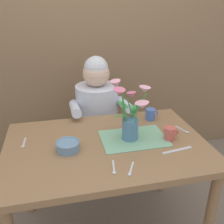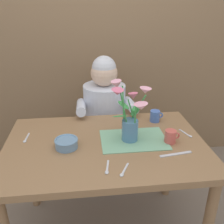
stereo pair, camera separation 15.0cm
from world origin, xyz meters
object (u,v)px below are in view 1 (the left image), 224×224
object	(u,v)px
flower_vase	(130,115)
ceramic_bowl	(68,146)
seated_person	(98,124)
tea_cup	(150,114)
dinner_knife	(177,150)
coffee_cup	(170,133)

from	to	relation	value
flower_vase	ceramic_bowl	xyz separation A→B (m)	(-0.38, -0.05, -0.13)
seated_person	ceramic_bowl	size ratio (longest dim) A/B	8.35
seated_person	tea_cup	world-z (taller)	seated_person
flower_vase	ceramic_bowl	world-z (taller)	flower_vase
seated_person	flower_vase	size ratio (longest dim) A/B	3.14
dinner_knife	tea_cup	xyz separation A→B (m)	(-0.00, 0.42, 0.04)
ceramic_bowl	coffee_cup	distance (m)	0.62
seated_person	dinner_knife	bearing A→B (deg)	-67.78
flower_vase	dinner_knife	world-z (taller)	flower_vase
coffee_cup	dinner_knife	bearing A→B (deg)	-94.26
coffee_cup	tea_cup	xyz separation A→B (m)	(-0.01, 0.29, 0.00)
seated_person	ceramic_bowl	xyz separation A→B (m)	(-0.28, -0.64, 0.21)
seated_person	tea_cup	bearing A→B (deg)	-48.43
seated_person	dinner_knife	world-z (taller)	seated_person
ceramic_bowl	coffee_cup	xyz separation A→B (m)	(0.62, -0.01, 0.01)
seated_person	tea_cup	xyz separation A→B (m)	(0.32, -0.36, 0.22)
flower_vase	dinner_knife	bearing A→B (deg)	-39.77
tea_cup	dinner_knife	bearing A→B (deg)	-89.44
seated_person	dinner_knife	xyz separation A→B (m)	(0.33, -0.78, 0.18)
ceramic_bowl	tea_cup	world-z (taller)	tea_cup
ceramic_bowl	tea_cup	distance (m)	0.66
seated_person	coffee_cup	xyz separation A→B (m)	(0.34, -0.65, 0.22)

